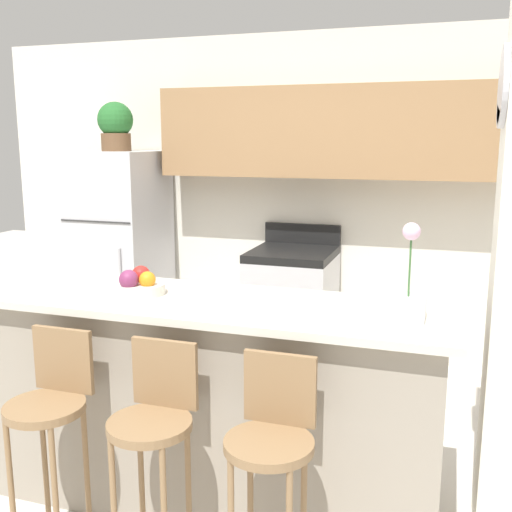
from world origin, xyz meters
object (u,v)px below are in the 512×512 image
potted_plant_on_fridge (116,126)px  orchid_vase (408,296)px  fruit_bowl (138,285)px  bar_stool_left (51,410)px  bar_stool_mid (154,428)px  refrigerator (121,251)px  bar_stool_right (272,447)px  stove_range (292,307)px

potted_plant_on_fridge → orchid_vase: size_ratio=0.98×
potted_plant_on_fridge → fruit_bowl: 2.37m
bar_stool_left → bar_stool_mid: same height
refrigerator → fruit_bowl: refrigerator is taller
refrigerator → bar_stool_right: 3.11m
bar_stool_left → potted_plant_on_fridge: bearing=114.2°
orchid_vase → fruit_bowl: orchid_vase is taller
bar_stool_left → potted_plant_on_fridge: 2.85m
stove_range → bar_stool_right: size_ratio=1.12×
bar_stool_left → bar_stool_right: size_ratio=1.00×
refrigerator → bar_stool_right: bearing=-49.4°
stove_range → orchid_vase: bearing=-63.1°
bar_stool_mid → fruit_bowl: fruit_bowl is taller
stove_range → orchid_vase: 2.28m
orchid_vase → bar_stool_right: bearing=-133.8°
bar_stool_right → fruit_bowl: size_ratio=3.88×
refrigerator → orchid_vase: size_ratio=4.17×
bar_stool_right → potted_plant_on_fridge: (-2.02, 2.35, 1.21)m
bar_stool_right → fruit_bowl: 1.02m
bar_stool_left → refrigerator: bearing=114.2°
bar_stool_left → bar_stool_mid: bearing=0.0°
stove_range → potted_plant_on_fridge: 2.01m
bar_stool_left → orchid_vase: size_ratio=2.43×
bar_stool_right → bar_stool_left: bearing=180.0°
stove_range → bar_stool_left: bearing=-99.6°
bar_stool_left → bar_stool_mid: (0.48, 0.00, 0.00)m
orchid_vase → fruit_bowl: bearing=178.9°
potted_plant_on_fridge → refrigerator: bearing=-65.5°
bar_stool_mid → fruit_bowl: 0.72m
potted_plant_on_fridge → orchid_vase: (2.45, -1.90, -0.72)m
bar_stool_left → fruit_bowl: (0.17, 0.47, 0.44)m
bar_stool_mid → orchid_vase: bearing=26.3°
refrigerator → bar_stool_mid: bearing=-56.8°
stove_range → potted_plant_on_fridge: potted_plant_on_fridge is taller
refrigerator → potted_plant_on_fridge: 1.02m
fruit_bowl → orchid_vase: bearing=-1.1°
orchid_vase → stove_range: bearing=116.9°
bar_stool_left → fruit_bowl: bearing=70.7°
orchid_vase → bar_stool_mid: bearing=-153.7°
potted_plant_on_fridge → fruit_bowl: bearing=-57.0°
bar_stool_left → stove_range: bearing=80.4°
fruit_bowl → bar_stool_left: bearing=-109.3°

